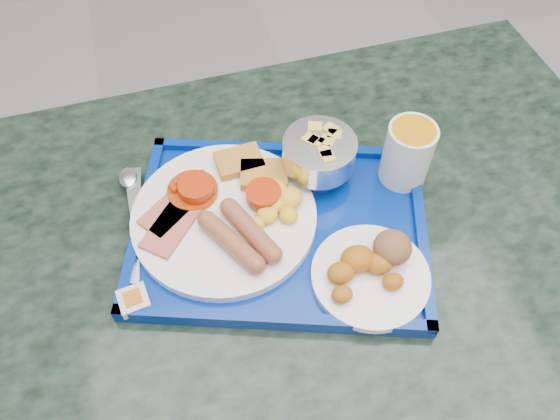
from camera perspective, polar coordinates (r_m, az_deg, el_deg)
The scene contains 9 objects.
table at distance 0.91m, azimuth 0.47°, elevation -9.99°, with size 1.13×0.76×0.70m.
tray at distance 0.76m, azimuth 0.00°, elevation -1.99°, with size 0.47×0.40×0.02m.
main_plate at distance 0.75m, azimuth -5.27°, elevation -0.13°, with size 0.25×0.25×0.04m.
bread_plate at distance 0.71m, azimuth 9.62°, elevation -6.00°, with size 0.15×0.15×0.05m.
fruit_bowl at distance 0.77m, azimuth 4.14°, elevation 5.99°, with size 0.10×0.10×0.07m.
juice_cup at distance 0.79m, azimuth 13.22°, elevation 5.91°, with size 0.07×0.07×0.10m.
spoon at distance 0.81m, azimuth -15.40°, elevation 2.08°, with size 0.03×0.16×0.01m.
knife at distance 0.78m, azimuth -14.85°, elevation -1.23°, with size 0.01×0.19×0.00m, color silver.
jam_packet at distance 0.71m, azimuth -15.03°, elevation -9.08°, with size 0.04×0.04×0.01m.
Camera 1 is at (-0.44, -0.22, 1.33)m, focal length 35.00 mm.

